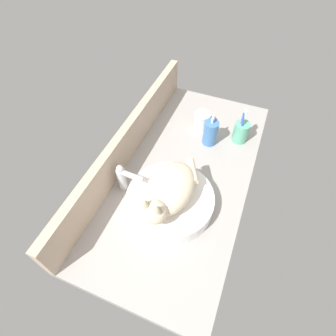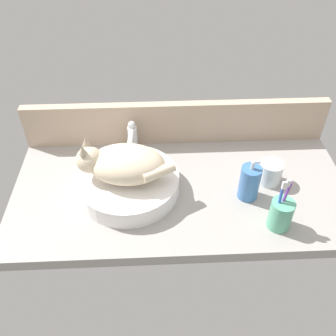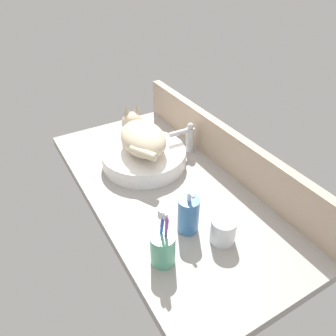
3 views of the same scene
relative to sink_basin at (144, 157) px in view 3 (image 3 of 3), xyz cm
name	(u,v)px [view 3 (image 3 of 3)]	position (x,y,z in cm)	size (l,w,h in cm)	color
ground_plane	(168,191)	(17.87, 0.86, -5.27)	(115.87, 57.01, 4.00)	#9E9993
backsplash_panel	(226,148)	(17.87, 27.57, 5.25)	(115.87, 3.60, 17.03)	tan
sink_basin	(144,157)	(0.00, 0.00, 0.00)	(34.15, 34.15, 6.54)	white
cat	(142,136)	(-1.37, 0.08, 9.03)	(31.93, 19.74, 14.00)	beige
faucet	(188,137)	(0.98, 20.44, 4.04)	(3.60, 11.84, 13.60)	silver
soap_dispenser	(188,215)	(39.85, -4.44, 3.00)	(6.74, 6.74, 15.66)	#3F72B2
toothbrush_cup	(163,248)	(46.80, -17.55, 2.13)	(7.14, 7.14, 18.66)	#5BB28E
water_glass	(223,231)	(49.01, 2.34, 0.46)	(7.91, 7.91, 8.23)	white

